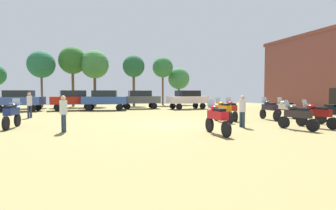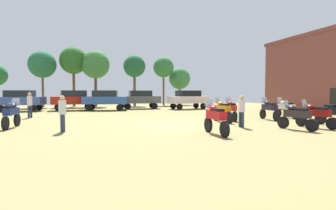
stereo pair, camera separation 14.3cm
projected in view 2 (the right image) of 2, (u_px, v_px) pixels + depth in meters
ground_plane at (170, 124)px, 15.31m from camera, size 44.00×52.00×0.02m
motorcycle_1 at (296, 115)px, 12.97m from camera, size 0.81×2.02×1.44m
motorcycle_2 at (286, 108)px, 18.96m from camera, size 0.62×2.23×1.46m
motorcycle_3 at (216, 117)px, 11.58m from camera, size 0.62×2.23×1.50m
motorcycle_4 at (269, 109)px, 17.59m from camera, size 0.62×2.28×1.49m
motorcycle_5 at (231, 109)px, 17.28m from camera, size 0.70×2.14×1.49m
motorcycle_6 at (12, 114)px, 13.62m from camera, size 0.62×2.14×1.51m
motorcycle_7 at (316, 114)px, 13.66m from camera, size 0.81×2.16×1.44m
motorcycle_8 at (222, 110)px, 16.39m from camera, size 0.62×2.23×1.50m
motorcycle_9 at (335, 112)px, 14.46m from camera, size 0.66×2.25×1.51m
car_1 at (140, 98)px, 29.40m from camera, size 4.31×1.83×2.00m
car_2 at (105, 99)px, 26.80m from camera, size 4.54×2.51×2.00m
car_3 at (188, 98)px, 28.88m from camera, size 4.56×2.56×2.00m
car_4 at (20, 99)px, 25.50m from camera, size 4.55×2.54×2.00m
car_5 at (74, 99)px, 26.82m from camera, size 4.53×2.46×2.00m
person_1 at (242, 109)px, 13.91m from camera, size 0.45×0.45×1.66m
person_2 at (30, 103)px, 19.01m from camera, size 0.46×0.46×1.80m
person_3 at (62, 111)px, 12.27m from camera, size 0.46×0.46×1.68m
tree_1 at (73, 61)px, 33.96m from camera, size 3.44×3.44×7.56m
tree_2 at (164, 68)px, 37.45m from camera, size 2.85×2.85×6.73m
tree_3 at (42, 65)px, 32.47m from camera, size 3.26×3.26×6.81m
tree_4 at (134, 67)px, 35.97m from camera, size 2.95×2.95×6.78m
tree_5 at (180, 79)px, 38.90m from camera, size 3.10×3.10×5.34m
tree_8 at (95, 65)px, 34.32m from camera, size 3.59×3.59×7.16m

